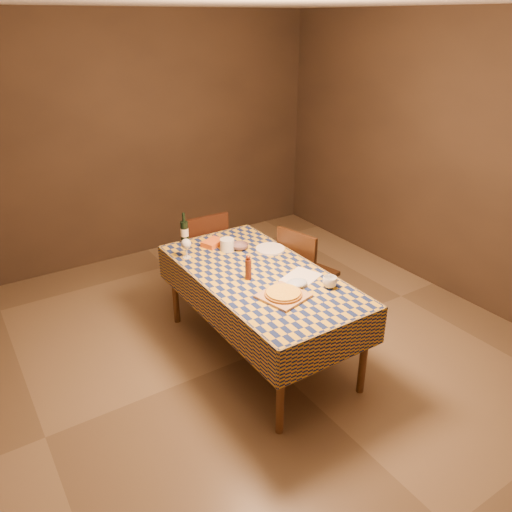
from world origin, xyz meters
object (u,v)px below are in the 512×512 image
(pizza, at_px, (283,293))
(chair_far, at_px, (204,251))
(bowl, at_px, (240,246))
(wine_bottle, at_px, (184,231))
(white_plate, at_px, (270,249))
(dining_table, at_px, (259,282))
(chair_right, at_px, (303,270))
(cutting_board, at_px, (283,296))

(pizza, height_order, chair_far, chair_far)
(bowl, distance_m, wine_bottle, 0.52)
(white_plate, bearing_deg, dining_table, -135.46)
(dining_table, relative_size, wine_bottle, 6.55)
(pizza, bearing_deg, bowl, 78.98)
(chair_far, xyz_separation_m, chair_right, (0.57, -0.85, 0.00))
(cutting_board, distance_m, white_plate, 0.82)
(white_plate, distance_m, chair_right, 0.41)
(chair_right, bearing_deg, bowl, 154.68)
(pizza, distance_m, chair_right, 0.98)
(pizza, height_order, white_plate, pizza)
(dining_table, relative_size, chair_right, 1.98)
(bowl, xyz_separation_m, chair_far, (-0.05, 0.60, -0.27))
(wine_bottle, xyz_separation_m, chair_far, (0.29, 0.21, -0.35))
(pizza, distance_m, white_plate, 0.82)
(cutting_board, relative_size, white_plate, 1.21)
(cutting_board, bearing_deg, chair_right, 42.53)
(dining_table, bearing_deg, chair_right, 19.84)
(wine_bottle, relative_size, chair_right, 0.30)
(chair_far, bearing_deg, bowl, -85.15)
(pizza, distance_m, chair_far, 1.52)
(pizza, xyz_separation_m, chair_right, (0.69, 0.64, -0.28))
(pizza, height_order, wine_bottle, wine_bottle)
(pizza, bearing_deg, chair_right, 42.53)
(bowl, distance_m, white_plate, 0.27)
(wine_bottle, height_order, white_plate, wine_bottle)
(chair_right, bearing_deg, pizza, -137.47)
(pizza, relative_size, chair_right, 0.33)
(white_plate, height_order, chair_far, chair_far)
(dining_table, relative_size, bowl, 12.22)
(cutting_board, height_order, pizza, pizza)
(wine_bottle, height_order, chair_far, wine_bottle)
(wine_bottle, distance_m, chair_right, 1.13)
(wine_bottle, bearing_deg, bowl, -49.09)
(dining_table, distance_m, pizza, 0.43)
(bowl, height_order, wine_bottle, wine_bottle)
(wine_bottle, distance_m, chair_far, 0.50)
(bowl, bearing_deg, white_plate, -35.95)
(chair_right, bearing_deg, chair_far, 123.96)
(cutting_board, distance_m, bowl, 0.90)
(bowl, bearing_deg, chair_far, 94.85)
(chair_far, bearing_deg, cutting_board, -94.64)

